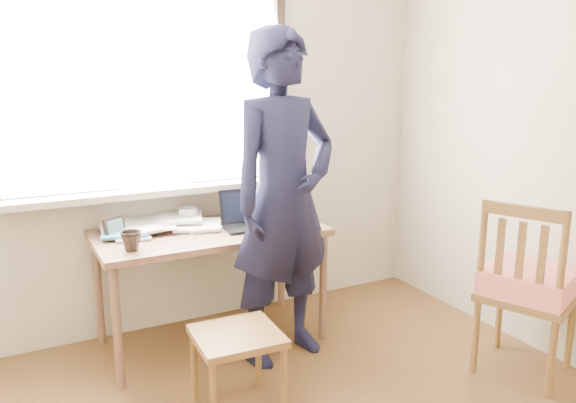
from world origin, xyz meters
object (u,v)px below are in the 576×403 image
mug_dark (131,241)px  work_chair (237,345)px  desk (210,242)px  person (284,199)px  laptop (249,218)px  mug_white (188,215)px  side_chair (527,284)px

mug_dark → work_chair: 0.80m
desk → person: (0.32, -0.34, 0.30)m
laptop → work_chair: 0.92m
mug_white → desk: bearing=-73.9°
desk → work_chair: size_ratio=3.17×
mug_white → person: size_ratio=0.06×
mug_white → person: person is taller
side_chair → laptop: bearing=136.0°
laptop → person: 0.36m
mug_white → person: (0.39, -0.56, 0.18)m
mug_white → mug_dark: (-0.44, -0.40, 0.00)m
laptop → desk: bearing=172.0°
laptop → side_chair: (1.16, -1.12, -0.25)m
side_chair → person: size_ratio=0.52×
mug_white → side_chair: 2.01m
laptop → work_chair: (-0.38, -0.72, -0.42)m
laptop → side_chair: side_chair is taller
desk → laptop: (0.24, -0.03, 0.13)m
person → mug_dark: bearing=158.3°
mug_white → side_chair: (1.46, -1.37, -0.25)m
mug_dark → side_chair: 2.14m
work_chair → mug_dark: bearing=121.9°
desk → mug_white: bearing=106.1°
work_chair → laptop: bearing=62.0°
desk → side_chair: bearing=-39.5°
work_chair → person: (0.47, 0.42, 0.60)m
mug_dark → work_chair: mug_dark is taller
laptop → mug_white: laptop is taller
person → desk: bearing=122.6°
mug_white → side_chair: size_ratio=0.12×
laptop → mug_dark: laptop is taller
mug_dark → person: person is taller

